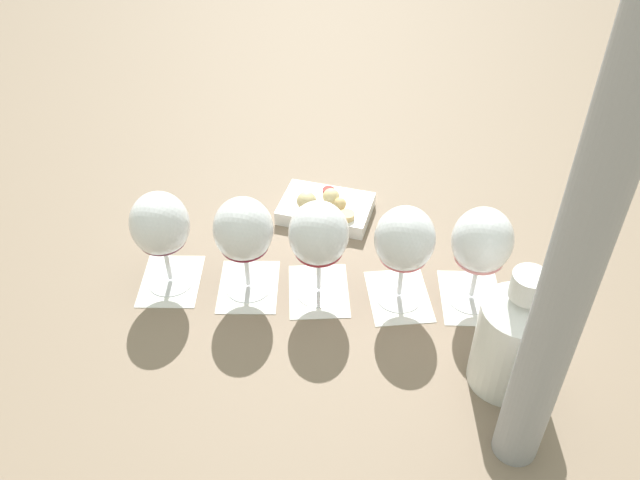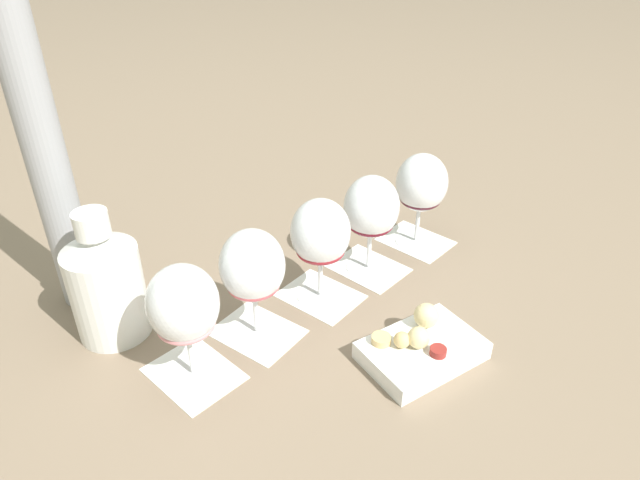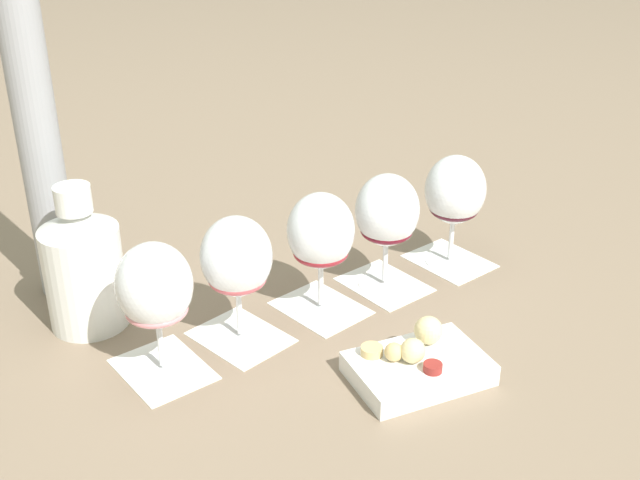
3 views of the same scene
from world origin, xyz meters
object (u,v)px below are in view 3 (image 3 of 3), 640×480
wine_glass_2 (322,235)px  ceramic_vase (83,266)px  wine_glass_1 (237,262)px  wine_glass_0 (155,291)px  wine_glass_4 (455,195)px  wine_glass_3 (387,215)px  snack_dish (418,364)px

wine_glass_2 → ceramic_vase: (-0.31, 0.02, -0.03)m
wine_glass_1 → wine_glass_2: bearing=24.3°
ceramic_vase → wine_glass_0: bearing=-54.3°
wine_glass_4 → ceramic_vase: 0.53m
wine_glass_2 → ceramic_vase: size_ratio=0.86×
wine_glass_1 → wine_glass_4: (0.33, 0.14, -0.00)m
wine_glass_0 → wine_glass_3: (0.32, 0.15, -0.00)m
wine_glass_2 → wine_glass_3: 0.11m
wine_glass_1 → snack_dish: wine_glass_1 is taller
wine_glass_3 → ceramic_vase: size_ratio=0.86×
ceramic_vase → wine_glass_2: bearing=-4.0°
wine_glass_0 → ceramic_vase: (-0.09, 0.13, -0.03)m
wine_glass_1 → ceramic_vase: ceramic_vase is taller
wine_glass_0 → wine_glass_2: bearing=25.7°
wine_glass_3 → wine_glass_4: same height
ceramic_vase → snack_dish: bearing=-27.2°
wine_glass_2 → wine_glass_4: (0.22, 0.09, -0.00)m
wine_glass_2 → snack_dish: wine_glass_2 is taller
wine_glass_1 → wine_glass_3: size_ratio=1.00×
wine_glass_1 → wine_glass_2: 0.13m
wine_glass_1 → snack_dish: size_ratio=0.94×
wine_glass_2 → snack_dish: bearing=-65.8°
wine_glass_0 → ceramic_vase: bearing=125.7°
wine_glass_3 → wine_glass_4: size_ratio=1.00×
wine_glass_4 → snack_dish: size_ratio=0.94×
wine_glass_4 → snack_dish: 0.32m
wine_glass_0 → snack_dish: 0.32m
wine_glass_2 → wine_glass_0: bearing=-154.3°
ceramic_vase → snack_dish: 0.44m
snack_dish → wine_glass_0: bearing=166.2°
wine_glass_3 → wine_glass_0: bearing=-155.2°
wine_glass_0 → wine_glass_4: size_ratio=1.00×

